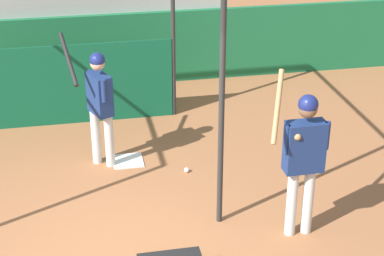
# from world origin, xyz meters

# --- Properties ---
(outfield_wall) EXTENTS (24.00, 0.12, 1.38)m
(outfield_wall) POSITION_xyz_m (0.00, 5.52, 0.69)
(outfield_wall) COLOR #196038
(outfield_wall) RESTS_ON ground
(bleacher_section) EXTENTS (5.40, 2.40, 2.66)m
(bleacher_section) POSITION_xyz_m (-0.00, 6.79, 1.32)
(bleacher_section) COLOR #9E9E99
(bleacher_section) RESTS_ON ground
(batting_cage) EXTENTS (3.68, 3.39, 3.02)m
(batting_cage) POSITION_xyz_m (-0.43, 3.37, 1.26)
(batting_cage) COLOR #282828
(batting_cage) RESTS_ON ground
(home_plate) EXTENTS (0.44, 0.44, 0.02)m
(home_plate) POSITION_xyz_m (0.41, 2.42, 0.01)
(home_plate) COLOR white
(home_plate) RESTS_ON ground
(player_batter) EXTENTS (0.68, 0.77, 1.89)m
(player_batter) POSITION_xyz_m (0.04, 2.43, 1.03)
(player_batter) COLOR silver
(player_batter) RESTS_ON ground
(player_waiting) EXTENTS (0.77, 0.51, 2.08)m
(player_waiting) POSITION_xyz_m (2.24, 0.20, 1.12)
(player_waiting) COLOR silver
(player_waiting) RESTS_ON ground
(baseball) EXTENTS (0.07, 0.07, 0.07)m
(baseball) POSITION_xyz_m (1.20, 1.93, 0.04)
(baseball) COLOR white
(baseball) RESTS_ON ground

